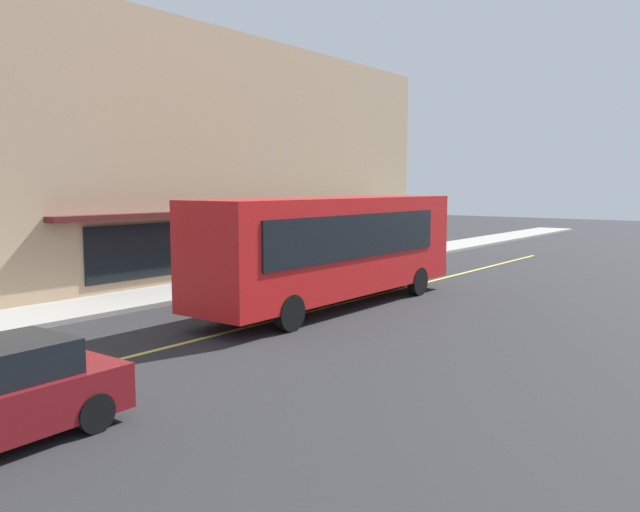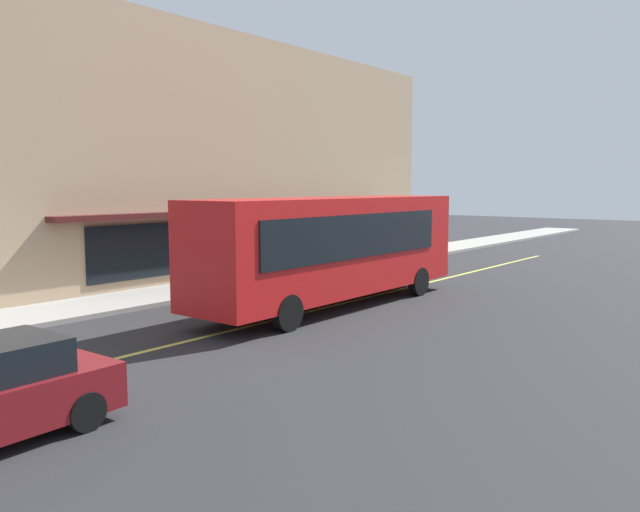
# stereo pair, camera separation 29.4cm
# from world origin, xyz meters

# --- Properties ---
(ground) EXTENTS (120.00, 120.00, 0.00)m
(ground) POSITION_xyz_m (0.00, 0.00, 0.00)
(ground) COLOR #28282B
(sidewalk) EXTENTS (80.00, 2.87, 0.15)m
(sidewalk) POSITION_xyz_m (0.00, 5.67, 0.07)
(sidewalk) COLOR #9E9B93
(sidewalk) RESTS_ON ground
(lane_centre_stripe) EXTENTS (36.00, 0.16, 0.01)m
(lane_centre_stripe) POSITION_xyz_m (0.00, 0.00, 0.00)
(lane_centre_stripe) COLOR #D8D14C
(lane_centre_stripe) RESTS_ON ground
(storefront_building) EXTENTS (26.69, 11.25, 10.22)m
(storefront_building) POSITION_xyz_m (2.79, 12.42, 5.10)
(storefront_building) COLOR tan
(storefront_building) RESTS_ON ground
(bus) EXTENTS (11.15, 2.66, 3.50)m
(bus) POSITION_xyz_m (-0.80, -0.07, 1.99)
(bus) COLOR red
(bus) RESTS_ON ground
(traffic_light) EXTENTS (0.30, 0.52, 3.20)m
(traffic_light) POSITION_xyz_m (8.71, 5.03, 2.53)
(traffic_light) COLOR #2D2D33
(traffic_light) RESTS_ON sidewalk
(car_yellow) EXTENTS (4.31, 1.88, 1.52)m
(car_yellow) POSITION_xyz_m (7.98, 2.88, 0.74)
(car_yellow) COLOR yellow
(car_yellow) RESTS_ON ground
(pedestrian_mid_block) EXTENTS (0.34, 0.34, 1.79)m
(pedestrian_mid_block) POSITION_xyz_m (10.78, 5.94, 1.23)
(pedestrian_mid_block) COLOR black
(pedestrian_mid_block) RESTS_ON sidewalk
(pedestrian_by_curb) EXTENTS (0.34, 0.34, 1.71)m
(pedestrian_by_curb) POSITION_xyz_m (7.83, 6.21, 1.18)
(pedestrian_by_curb) COLOR black
(pedestrian_by_curb) RESTS_ON sidewalk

